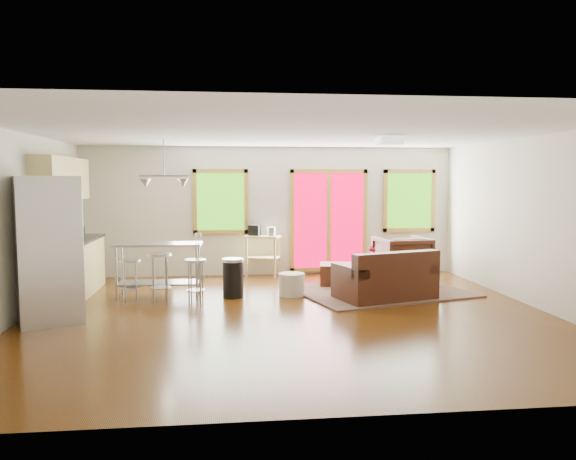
{
  "coord_description": "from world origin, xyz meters",
  "views": [
    {
      "loc": [
        -0.93,
        -7.85,
        1.94
      ],
      "look_at": [
        0.0,
        0.3,
        1.2
      ],
      "focal_mm": 35.0,
      "sensor_mm": 36.0,
      "label": 1
    }
  ],
  "objects": [
    {
      "name": "floor",
      "position": [
        0.0,
        0.0,
        -0.01
      ],
      "size": [
        7.5,
        7.0,
        0.02
      ],
      "primitive_type": "cube",
      "color": "#371C06",
      "rests_on": "ground"
    },
    {
      "name": "ceiling",
      "position": [
        0.0,
        0.0,
        2.61
      ],
      "size": [
        7.5,
        7.0,
        0.02
      ],
      "primitive_type": "cube",
      "color": "silver",
      "rests_on": "ground"
    },
    {
      "name": "back_wall",
      "position": [
        0.0,
        3.51,
        1.3
      ],
      "size": [
        7.5,
        0.02,
        2.6
      ],
      "primitive_type": "cube",
      "color": "beige",
      "rests_on": "ground"
    },
    {
      "name": "left_wall",
      "position": [
        -3.76,
        0.0,
        1.3
      ],
      "size": [
        0.02,
        7.0,
        2.6
      ],
      "primitive_type": "cube",
      "color": "beige",
      "rests_on": "ground"
    },
    {
      "name": "right_wall",
      "position": [
        3.76,
        0.0,
        1.3
      ],
      "size": [
        0.02,
        7.0,
        2.6
      ],
      "primitive_type": "cube",
      "color": "beige",
      "rests_on": "ground"
    },
    {
      "name": "front_wall",
      "position": [
        0.0,
        -3.51,
        1.3
      ],
      "size": [
        7.5,
        0.02,
        2.6
      ],
      "primitive_type": "cube",
      "color": "beige",
      "rests_on": "ground"
    },
    {
      "name": "window_left",
      "position": [
        -1.0,
        3.46,
        1.5
      ],
      "size": [
        1.1,
        0.05,
        1.3
      ],
      "color": "#23580B",
      "rests_on": "back_wall"
    },
    {
      "name": "french_doors",
      "position": [
        1.2,
        3.46,
        1.1
      ],
      "size": [
        1.6,
        0.05,
        2.1
      ],
      "color": "#B60027",
      "rests_on": "back_wall"
    },
    {
      "name": "window_right",
      "position": [
        2.9,
        3.46,
        1.5
      ],
      "size": [
        1.1,
        0.05,
        1.3
      ],
      "color": "#23580B",
      "rests_on": "back_wall"
    },
    {
      "name": "rug",
      "position": [
        1.74,
        1.48,
        0.01
      ],
      "size": [
        3.26,
        2.82,
        0.03
      ],
      "primitive_type": "cube",
      "rotation": [
        0.0,
        0.0,
        0.28
      ],
      "color": "#485236",
      "rests_on": "floor"
    },
    {
      "name": "loveseat",
      "position": [
        1.66,
        0.85,
        0.32
      ],
      "size": [
        1.71,
        1.28,
        0.81
      ],
      "rotation": [
        0.0,
        0.0,
        0.3
      ],
      "color": "black",
      "rests_on": "floor"
    },
    {
      "name": "coffee_table",
      "position": [
        2.03,
        1.79,
        0.34
      ],
      "size": [
        1.1,
        0.8,
        0.4
      ],
      "rotation": [
        0.0,
        0.0,
        0.22
      ],
      "color": "#37240D",
      "rests_on": "floor"
    },
    {
      "name": "armchair",
      "position": [
        2.46,
        2.53,
        0.47
      ],
      "size": [
        1.01,
        0.96,
        0.94
      ],
      "primitive_type": "imported",
      "rotation": [
        0.0,
        0.0,
        3.26
      ],
      "color": "black",
      "rests_on": "floor"
    },
    {
      "name": "ottoman",
      "position": [
        1.11,
        2.16,
        0.2
      ],
      "size": [
        0.69,
        0.69,
        0.4
      ],
      "primitive_type": "cube",
      "rotation": [
        0.0,
        0.0,
        -0.18
      ],
      "color": "black",
      "rests_on": "floor"
    },
    {
      "name": "pouf",
      "position": [
        0.18,
        1.34,
        0.19
      ],
      "size": [
        0.55,
        0.55,
        0.38
      ],
      "primitive_type": "cylinder",
      "rotation": [
        0.0,
        0.0,
        -0.35
      ],
      "color": "beige",
      "rests_on": "floor"
    },
    {
      "name": "vase",
      "position": [
        1.71,
        1.93,
        0.53
      ],
      "size": [
        0.24,
        0.25,
        0.35
      ],
      "rotation": [
        0.0,
        0.0,
        0.2
      ],
      "color": "silver",
      "rests_on": "coffee_table"
    },
    {
      "name": "cabinets",
      "position": [
        -3.49,
        1.7,
        0.93
      ],
      "size": [
        0.64,
        2.24,
        2.3
      ],
      "color": "tan",
      "rests_on": "floor"
    },
    {
      "name": "refrigerator",
      "position": [
        -3.3,
        -0.0,
        0.99
      ],
      "size": [
        1.03,
        1.02,
        1.99
      ],
      "rotation": [
        0.0,
        0.0,
        0.39
      ],
      "color": "#B7BABC",
      "rests_on": "floor"
    },
    {
      "name": "island",
      "position": [
        -2.02,
        1.5,
        0.62
      ],
      "size": [
        1.44,
        0.62,
        0.9
      ],
      "rotation": [
        0.0,
        0.0,
        -0.04
      ],
      "color": "#B7BABC",
      "rests_on": "floor"
    },
    {
      "name": "cup",
      "position": [
        -1.37,
        1.64,
        1.01
      ],
      "size": [
        0.14,
        0.12,
        0.12
      ],
      "primitive_type": "imported",
      "rotation": [
        0.0,
        0.0,
        0.28
      ],
      "color": "silver",
      "rests_on": "island"
    },
    {
      "name": "bar_stool_a",
      "position": [
        -2.43,
        1.22,
        0.5
      ],
      "size": [
        0.37,
        0.37,
        0.67
      ],
      "rotation": [
        0.0,
        0.0,
        0.18
      ],
      "color": "#B7BABC",
      "rests_on": "floor"
    },
    {
      "name": "bar_stool_b",
      "position": [
        -1.95,
        1.05,
        0.59
      ],
      "size": [
        0.43,
        0.43,
        0.79
      ],
      "rotation": [
        0.0,
        0.0,
        0.18
      ],
      "color": "#B7BABC",
      "rests_on": "floor"
    },
    {
      "name": "bar_stool_c",
      "position": [
        -1.38,
        0.91,
        0.52
      ],
      "size": [
        0.37,
        0.37,
        0.7
      ],
      "rotation": [
        0.0,
        0.0,
        -0.14
      ],
      "color": "#B7BABC",
      "rests_on": "floor"
    },
    {
      "name": "trash_can",
      "position": [
        -0.79,
        1.31,
        0.33
      ],
      "size": [
        0.42,
        0.42,
        0.65
      ],
      "rotation": [
        0.0,
        0.0,
        0.23
      ],
      "color": "black",
      "rests_on": "floor"
    },
    {
      "name": "kitchen_cart",
      "position": [
        -0.19,
        3.27,
        0.71
      ],
      "size": [
        0.79,
        0.64,
        1.04
      ],
      "rotation": [
        0.0,
        0.0,
        -0.35
      ],
      "color": "tan",
      "rests_on": "floor"
    },
    {
      "name": "ceiling_flush",
      "position": [
        1.6,
        0.6,
        2.53
      ],
      "size": [
        0.35,
        0.35,
        0.12
      ],
      "primitive_type": "cube",
      "color": "white",
      "rests_on": "ceiling"
    },
    {
      "name": "pendant_light",
      "position": [
        -1.9,
        1.5,
        1.9
      ],
      "size": [
        0.8,
        0.18,
        0.79
      ],
      "color": "gray",
      "rests_on": "ceiling"
    }
  ]
}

